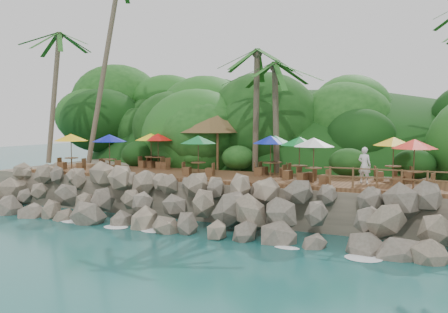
% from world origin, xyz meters
% --- Properties ---
extents(ground, '(140.00, 140.00, 0.00)m').
position_xyz_m(ground, '(0.00, 0.00, 0.00)').
color(ground, '#19514F').
rests_on(ground, ground).
extents(land_base, '(32.00, 25.20, 2.10)m').
position_xyz_m(land_base, '(0.00, 16.00, 1.05)').
color(land_base, gray).
rests_on(land_base, ground).
extents(jungle_hill, '(44.80, 28.00, 15.40)m').
position_xyz_m(jungle_hill, '(0.00, 23.50, 0.00)').
color(jungle_hill, '#143811').
rests_on(jungle_hill, ground).
extents(seawall, '(29.00, 4.00, 2.30)m').
position_xyz_m(seawall, '(0.00, 2.00, 1.15)').
color(seawall, gray).
rests_on(seawall, ground).
extents(terrace, '(26.00, 5.00, 0.20)m').
position_xyz_m(terrace, '(0.00, 6.00, 2.20)').
color(terrace, brown).
rests_on(terrace, land_base).
extents(jungle_foliage, '(44.00, 16.00, 12.00)m').
position_xyz_m(jungle_foliage, '(0.00, 15.00, 0.00)').
color(jungle_foliage, '#143811').
rests_on(jungle_foliage, ground).
extents(foam_line, '(25.20, 0.80, 0.06)m').
position_xyz_m(foam_line, '(0.00, 0.30, 0.03)').
color(foam_line, white).
rests_on(foam_line, ground).
extents(palms, '(34.86, 7.02, 15.39)m').
position_xyz_m(palms, '(0.75, 8.47, 11.72)').
color(palms, brown).
rests_on(palms, ground).
extents(palapa, '(5.08, 5.08, 4.60)m').
position_xyz_m(palapa, '(-3.11, 10.05, 5.79)').
color(palapa, brown).
rests_on(palapa, ground).
extents(dining_clusters, '(22.99, 5.21, 2.34)m').
position_xyz_m(dining_clusters, '(0.44, 6.06, 4.25)').
color(dining_clusters, brown).
rests_on(dining_clusters, terrace).
extents(railing, '(7.20, 0.10, 1.00)m').
position_xyz_m(railing, '(10.11, 3.65, 2.91)').
color(railing, brown).
rests_on(railing, terrace).
extents(waiter, '(0.78, 0.62, 1.87)m').
position_xyz_m(waiter, '(8.12, 5.64, 3.24)').
color(waiter, white).
rests_on(waiter, terrace).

